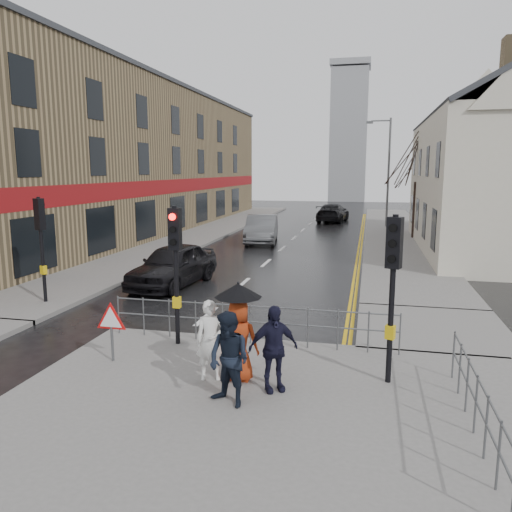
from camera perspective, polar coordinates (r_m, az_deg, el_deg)
The scene contains 23 objects.
ground at distance 12.63m, azimuth -10.08°, elevation -10.62°, with size 120.00×120.00×0.00m, color black.
near_pavement at distance 8.71m, azimuth -0.16°, elevation -19.82°, with size 10.00×9.00×0.14m, color #605E5B.
left_pavement at distance 35.94m, azimuth -5.47°, elevation 2.89°, with size 4.00×44.00×0.14m, color #605E5B.
right_pavement at distance 36.18m, azimuth 15.56°, elevation 2.62°, with size 4.00×40.00×0.14m, color #605E5B.
pavement_bridge_right at distance 14.64m, azimuth 19.44°, elevation -7.87°, with size 4.00×4.20×0.14m, color #605E5B.
building_left_terrace at distance 36.88m, azimuth -14.38°, elevation 10.49°, with size 8.00×42.00×10.00m, color olive.
church_tower at distance 73.10m, azimuth 10.54°, elevation 13.29°, with size 5.00×5.00×18.00m, color gray.
traffic_signal_near_left at distance 12.11m, azimuth -9.20°, elevation 0.57°, with size 0.28×0.27×3.40m.
traffic_signal_near_right at distance 10.07m, azimuth 15.40°, elevation -1.53°, with size 0.34×0.33×3.40m.
traffic_signal_far_left at distance 17.33m, azimuth -23.38°, elevation 2.65°, with size 0.34×0.33×3.40m.
guard_railing_front at distance 12.32m, azimuth -0.65°, elevation -6.78°, with size 7.14×0.04×1.00m.
guard_railing_side at distance 9.05m, azimuth 23.91°, elevation -14.06°, with size 0.04×4.54×1.00m.
warning_sign at distance 11.62m, azimuth -16.24°, elevation -7.28°, with size 0.80×0.07×1.35m.
street_lamp at distance 38.90m, azimuth 14.67°, elevation 9.99°, with size 1.83×0.25×8.00m.
tree_near at distance 33.01m, azimuth 17.97°, elevation 10.67°, with size 2.40×2.40×6.58m.
tree_far at distance 41.01m, azimuth 17.65°, elevation 9.43°, with size 2.40×2.40×5.64m.
pedestrian_a at distance 10.30m, azimuth -5.20°, elevation -9.58°, with size 0.60×0.39×1.65m, color silver.
pedestrian_b at distance 9.18m, azimuth -3.09°, elevation -11.71°, with size 0.85×0.66×1.74m, color black.
pedestrian_with_umbrella at distance 10.13m, azimuth -2.02°, elevation -8.18°, with size 0.96×0.96×2.02m.
pedestrian_d at distance 9.76m, azimuth 1.97°, elevation -10.50°, with size 1.00×0.41×1.70m, color black.
car_parked at distance 19.22m, azimuth -9.46°, elevation -1.03°, with size 1.90×4.72×1.61m, color black.
car_mid at distance 30.34m, azimuth 0.66°, elevation 3.11°, with size 1.76×5.06×1.67m, color #4D4F53.
car_far at distance 43.07m, azimuth 8.76°, elevation 4.90°, with size 2.15×5.29×1.54m, color black.
Camera 1 is at (4.70, -10.88, 4.38)m, focal length 35.00 mm.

